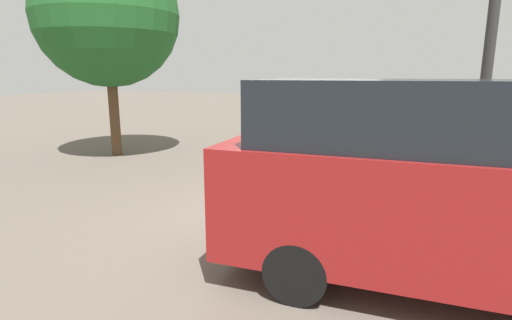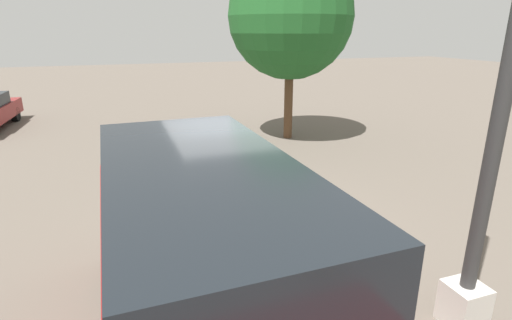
% 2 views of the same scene
% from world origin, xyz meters
% --- Properties ---
extents(ground_plane, '(80.00, 80.00, 0.00)m').
position_xyz_m(ground_plane, '(0.00, 0.00, 0.00)').
color(ground_plane, '#60564C').
extents(parking_meter_near, '(0.20, 0.12, 1.34)m').
position_xyz_m(parking_meter_near, '(-0.70, 0.36, 0.99)').
color(parking_meter_near, '#4C4C4C').
rests_on(parking_meter_near, ground).
extents(lamp_post, '(0.44, 0.44, 5.33)m').
position_xyz_m(lamp_post, '(2.79, 1.79, 1.78)').
color(lamp_post, beige).
rests_on(lamp_post, ground).
extents(parked_van, '(5.09, 2.04, 2.25)m').
position_xyz_m(parked_van, '(2.23, -1.24, 1.20)').
color(parked_van, maroon).
rests_on(parked_van, ground).
extents(street_tree, '(3.88, 3.88, 5.81)m').
position_xyz_m(street_tree, '(-6.20, 3.44, 3.87)').
color(street_tree, '#513823').
rests_on(street_tree, ground).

